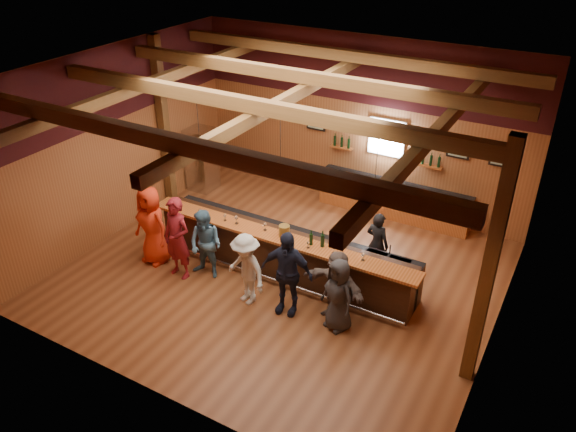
{
  "coord_description": "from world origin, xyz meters",
  "views": [
    {
      "loc": [
        5.16,
        -8.81,
        7.32
      ],
      "look_at": [
        0.0,
        0.3,
        1.35
      ],
      "focal_mm": 35.0,
      "sensor_mm": 36.0,
      "label": 1
    }
  ],
  "objects_px": {
    "customer_dark": "(338,295)",
    "back_bar_cabinet": "(393,200)",
    "bartender": "(377,244)",
    "customer_orange": "(152,225)",
    "bottle_a": "(311,239)",
    "customer_redvest": "(177,238)",
    "ice_bucket": "(284,231)",
    "customer_white": "(246,269)",
    "customer_navy": "(287,273)",
    "bar_counter": "(285,252)",
    "customer_denim": "(206,244)",
    "stainless_fridge": "(202,159)",
    "customer_brown": "(337,286)"
  },
  "relations": [
    {
      "from": "customer_dark",
      "to": "back_bar_cabinet",
      "type": "bearing_deg",
      "value": 119.73
    },
    {
      "from": "customer_dark",
      "to": "bartender",
      "type": "height_order",
      "value": "customer_dark"
    },
    {
      "from": "customer_orange",
      "to": "bottle_a",
      "type": "height_order",
      "value": "customer_orange"
    },
    {
      "from": "bartender",
      "to": "bottle_a",
      "type": "height_order",
      "value": "bartender"
    },
    {
      "from": "back_bar_cabinet",
      "to": "customer_dark",
      "type": "bearing_deg",
      "value": -82.56
    },
    {
      "from": "customer_dark",
      "to": "bottle_a",
      "type": "distance_m",
      "value": 1.41
    },
    {
      "from": "customer_redvest",
      "to": "bartender",
      "type": "xyz_separation_m",
      "value": [
        3.72,
        2.2,
        -0.19
      ]
    },
    {
      "from": "back_bar_cabinet",
      "to": "ice_bucket",
      "type": "bearing_deg",
      "value": -105.43
    },
    {
      "from": "customer_white",
      "to": "bottle_a",
      "type": "height_order",
      "value": "customer_white"
    },
    {
      "from": "customer_navy",
      "to": "ice_bucket",
      "type": "distance_m",
      "value": 1.11
    },
    {
      "from": "bar_counter",
      "to": "customer_denim",
      "type": "distance_m",
      "value": 1.74
    },
    {
      "from": "customer_denim",
      "to": "bottle_a",
      "type": "bearing_deg",
      "value": 16.33
    },
    {
      "from": "ice_bucket",
      "to": "customer_redvest",
      "type": "bearing_deg",
      "value": -154.59
    },
    {
      "from": "stainless_fridge",
      "to": "customer_redvest",
      "type": "bearing_deg",
      "value": -59.74
    },
    {
      "from": "customer_denim",
      "to": "customer_redvest",
      "type": "bearing_deg",
      "value": -152.9
    },
    {
      "from": "customer_orange",
      "to": "back_bar_cabinet",
      "type": "bearing_deg",
      "value": 55.98
    },
    {
      "from": "customer_denim",
      "to": "customer_navy",
      "type": "height_order",
      "value": "customer_navy"
    },
    {
      "from": "bar_counter",
      "to": "back_bar_cabinet",
      "type": "height_order",
      "value": "bar_counter"
    },
    {
      "from": "customer_navy",
      "to": "bottle_a",
      "type": "relative_size",
      "value": 5.47
    },
    {
      "from": "customer_denim",
      "to": "customer_brown",
      "type": "bearing_deg",
      "value": 0.75
    },
    {
      "from": "customer_denim",
      "to": "customer_navy",
      "type": "xyz_separation_m",
      "value": [
        2.12,
        -0.2,
        0.12
      ]
    },
    {
      "from": "customer_redvest",
      "to": "bartender",
      "type": "height_order",
      "value": "customer_redvest"
    },
    {
      "from": "customer_dark",
      "to": "customer_white",
      "type": "bearing_deg",
      "value": -151.95
    },
    {
      "from": "bottle_a",
      "to": "customer_white",
      "type": "bearing_deg",
      "value": -131.88
    },
    {
      "from": "bar_counter",
      "to": "customer_navy",
      "type": "distance_m",
      "value": 1.41
    },
    {
      "from": "customer_orange",
      "to": "stainless_fridge",
      "type": "bearing_deg",
      "value": 116.86
    },
    {
      "from": "bar_counter",
      "to": "customer_navy",
      "type": "height_order",
      "value": "customer_navy"
    },
    {
      "from": "stainless_fridge",
      "to": "customer_white",
      "type": "xyz_separation_m",
      "value": [
        3.96,
        -3.76,
        -0.1
      ]
    },
    {
      "from": "stainless_fridge",
      "to": "customer_brown",
      "type": "xyz_separation_m",
      "value": [
        5.76,
        -3.32,
        -0.14
      ]
    },
    {
      "from": "bar_counter",
      "to": "ice_bucket",
      "type": "distance_m",
      "value": 0.77
    },
    {
      "from": "customer_redvest",
      "to": "bottle_a",
      "type": "bearing_deg",
      "value": 24.7
    },
    {
      "from": "back_bar_cabinet",
      "to": "customer_white",
      "type": "relative_size",
      "value": 2.51
    },
    {
      "from": "bar_counter",
      "to": "customer_denim",
      "type": "xyz_separation_m",
      "value": [
        -1.43,
        -0.97,
        0.28
      ]
    },
    {
      "from": "customer_orange",
      "to": "customer_brown",
      "type": "height_order",
      "value": "customer_orange"
    },
    {
      "from": "back_bar_cabinet",
      "to": "customer_dark",
      "type": "distance_m",
      "value": 4.74
    },
    {
      "from": "customer_navy",
      "to": "bottle_a",
      "type": "height_order",
      "value": "customer_navy"
    },
    {
      "from": "customer_dark",
      "to": "ice_bucket",
      "type": "height_order",
      "value": "customer_dark"
    },
    {
      "from": "stainless_fridge",
      "to": "customer_dark",
      "type": "distance_m",
      "value": 6.91
    },
    {
      "from": "bar_counter",
      "to": "bartender",
      "type": "relative_size",
      "value": 4.17
    },
    {
      "from": "customer_brown",
      "to": "bartender",
      "type": "bearing_deg",
      "value": 98.54
    },
    {
      "from": "customer_orange",
      "to": "bottle_a",
      "type": "bearing_deg",
      "value": 19.31
    },
    {
      "from": "customer_brown",
      "to": "bar_counter",
      "type": "bearing_deg",
      "value": 164.31
    },
    {
      "from": "bar_counter",
      "to": "customer_redvest",
      "type": "xyz_separation_m",
      "value": [
        -1.96,
        -1.25,
        0.42
      ]
    },
    {
      "from": "bartender",
      "to": "customer_navy",
      "type": "bearing_deg",
      "value": 75.09
    },
    {
      "from": "customer_orange",
      "to": "customer_brown",
      "type": "xyz_separation_m",
      "value": [
        4.46,
        0.21,
        -0.17
      ]
    },
    {
      "from": "stainless_fridge",
      "to": "customer_dark",
      "type": "height_order",
      "value": "stainless_fridge"
    },
    {
      "from": "customer_denim",
      "to": "customer_brown",
      "type": "relative_size",
      "value": 1.05
    },
    {
      "from": "back_bar_cabinet",
      "to": "customer_brown",
      "type": "height_order",
      "value": "customer_brown"
    },
    {
      "from": "ice_bucket",
      "to": "bartender",
      "type": "bearing_deg",
      "value": 36.5
    },
    {
      "from": "customer_redvest",
      "to": "customer_white",
      "type": "distance_m",
      "value": 1.81
    }
  ]
}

